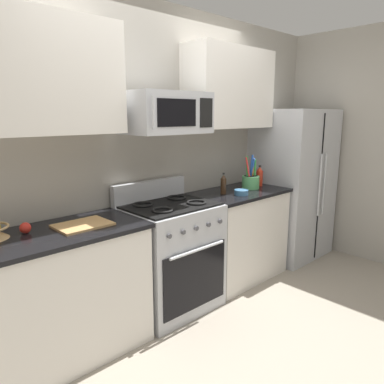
# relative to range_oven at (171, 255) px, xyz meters

# --- Properties ---
(ground_plane) EXTENTS (16.00, 16.00, 0.00)m
(ground_plane) POSITION_rel_range_oven_xyz_m (0.00, -0.65, -0.47)
(ground_plane) COLOR gray
(wall_back) EXTENTS (8.00, 0.10, 2.60)m
(wall_back) POSITION_rel_range_oven_xyz_m (0.00, 0.37, 0.83)
(wall_back) COLOR #9E998E
(wall_back) RESTS_ON ground
(counter_left) EXTENTS (1.10, 0.61, 0.91)m
(counter_left) POSITION_rel_range_oven_xyz_m (-0.94, -0.00, -0.02)
(counter_left) COLOR silver
(counter_left) RESTS_ON ground
(range_oven) EXTENTS (0.76, 0.65, 1.09)m
(range_oven) POSITION_rel_range_oven_xyz_m (0.00, 0.00, 0.00)
(range_oven) COLOR #B2B5BA
(range_oven) RESTS_ON ground
(counter_right) EXTENTS (1.01, 0.61, 0.91)m
(counter_right) POSITION_rel_range_oven_xyz_m (0.90, -0.00, -0.02)
(counter_right) COLOR silver
(counter_right) RESTS_ON ground
(refrigerator) EXTENTS (0.88, 0.72, 1.72)m
(refrigerator) POSITION_rel_range_oven_xyz_m (1.86, -0.02, 0.38)
(refrigerator) COLOR #B2B5BA
(refrigerator) RESTS_ON ground
(wall_right) EXTENTS (0.10, 8.00, 2.60)m
(wall_right) POSITION_rel_range_oven_xyz_m (2.40, -0.65, 0.83)
(wall_right) COLOR #9E998E
(wall_right) RESTS_ON ground
(microwave) EXTENTS (0.68, 0.44, 0.33)m
(microwave) POSITION_rel_range_oven_xyz_m (-0.00, 0.03, 1.20)
(microwave) COLOR #B2B5BA
(upper_cabinets_left) EXTENTS (1.09, 0.34, 0.76)m
(upper_cabinets_left) POSITION_rel_range_oven_xyz_m (-0.95, 0.15, 1.43)
(upper_cabinets_left) COLOR silver
(upper_cabinets_right) EXTENTS (1.00, 0.34, 0.76)m
(upper_cabinets_right) POSITION_rel_range_oven_xyz_m (0.90, 0.15, 1.43)
(upper_cabinets_right) COLOR silver
(utensil_crock) EXTENTS (0.18, 0.18, 0.35)m
(utensil_crock) POSITION_rel_range_oven_xyz_m (1.08, -0.00, 0.51)
(utensil_crock) COLOR #59AD66
(utensil_crock) RESTS_ON counter_right
(apple_loose) EXTENTS (0.07, 0.07, 0.07)m
(apple_loose) POSITION_rel_range_oven_xyz_m (-1.13, 0.09, 0.47)
(apple_loose) COLOR red
(apple_loose) RESTS_ON counter_left
(cutting_board) EXTENTS (0.36, 0.28, 0.02)m
(cutting_board) POSITION_rel_range_oven_xyz_m (-0.79, -0.01, 0.44)
(cutting_board) COLOR tan
(cutting_board) RESTS_ON counter_left
(bottle_soy) EXTENTS (0.06, 0.06, 0.20)m
(bottle_soy) POSITION_rel_range_oven_xyz_m (0.68, 0.02, 0.53)
(bottle_soy) COLOR #382314
(bottle_soy) RESTS_ON counter_right
(bottle_hot_sauce) EXTENTS (0.07, 0.07, 0.22)m
(bottle_hot_sauce) POSITION_rel_range_oven_xyz_m (1.27, 0.03, 0.54)
(bottle_hot_sauce) COLOR red
(bottle_hot_sauce) RESTS_ON counter_right
(prep_bowl) EXTENTS (0.13, 0.13, 0.05)m
(prep_bowl) POSITION_rel_range_oven_xyz_m (0.77, -0.13, 0.46)
(prep_bowl) COLOR teal
(prep_bowl) RESTS_ON counter_right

